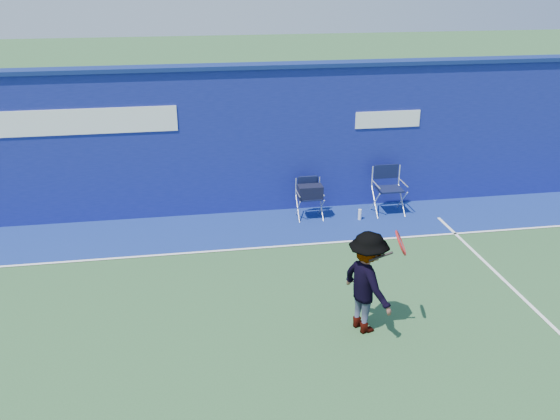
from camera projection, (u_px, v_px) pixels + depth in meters
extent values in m
plane|color=#2C532D|center=(245.00, 354.00, 8.02)|extent=(80.00, 80.00, 0.00)
cube|color=navy|center=(216.00, 143.00, 12.19)|extent=(24.00, 0.40, 3.00)
cube|color=navy|center=(212.00, 67.00, 11.60)|extent=(24.00, 0.50, 0.08)
cube|color=white|center=(58.00, 123.00, 11.32)|extent=(4.50, 0.02, 0.50)
cube|color=white|center=(388.00, 119.00, 12.39)|extent=(1.40, 0.02, 0.35)
cube|color=navy|center=(222.00, 231.00, 11.76)|extent=(24.00, 1.80, 0.01)
cube|color=white|center=(226.00, 250.00, 10.94)|extent=(24.00, 0.06, 0.01)
cube|color=#0E1334|center=(310.00, 198.00, 12.19)|extent=(0.44, 0.37, 0.03)
cube|color=silver|center=(308.00, 186.00, 12.32)|extent=(0.50, 0.02, 0.36)
cube|color=#0E1334|center=(308.00, 182.00, 12.30)|extent=(0.44, 0.02, 0.25)
cube|color=black|center=(310.00, 192.00, 12.12)|extent=(0.50, 0.29, 0.27)
cube|color=#0E1334|center=(308.00, 181.00, 12.28)|extent=(0.36, 0.05, 0.20)
cube|color=#0E1334|center=(389.00, 189.00, 12.41)|extent=(0.52, 0.44, 0.03)
cube|color=silver|center=(386.00, 175.00, 12.56)|extent=(0.60, 0.03, 0.43)
cube|color=#0E1334|center=(386.00, 172.00, 12.53)|extent=(0.52, 0.03, 0.30)
cylinder|color=white|center=(360.00, 215.00, 12.23)|extent=(0.07, 0.07, 0.23)
imported|color=#EA4738|center=(367.00, 282.00, 8.31)|extent=(0.86, 1.12, 1.52)
torus|color=red|center=(401.00, 243.00, 8.02)|extent=(0.27, 0.40, 0.35)
cylinder|color=gray|center=(401.00, 243.00, 8.02)|extent=(0.21, 0.34, 0.29)
cylinder|color=black|center=(381.00, 257.00, 7.95)|extent=(0.32, 0.12, 0.17)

